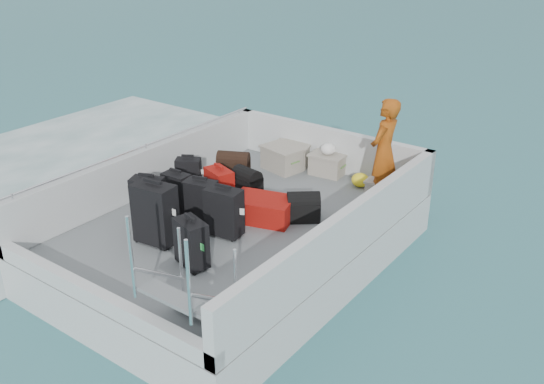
{
  "coord_description": "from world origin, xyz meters",
  "views": [
    {
      "loc": [
        4.82,
        -5.72,
        4.49
      ],
      "look_at": [
        0.3,
        0.42,
        1.0
      ],
      "focal_mm": 40.0,
      "sensor_mm": 36.0,
      "label": 1
    }
  ],
  "objects_px": {
    "suitcase_2": "(189,176)",
    "passenger": "(384,152)",
    "suitcase_7": "(224,213)",
    "suitcase_4": "(201,203)",
    "crate_1": "(292,155)",
    "suitcase_5": "(220,189)",
    "suitcase_3": "(155,214)",
    "crate_2": "(327,165)",
    "suitcase_0": "(148,201)",
    "suitcase_8": "(263,209)",
    "suitcase_6": "(191,244)",
    "suitcase_1": "(177,193)",
    "crate_3": "(385,192)",
    "crate_0": "(282,159)"
  },
  "relations": [
    {
      "from": "suitcase_0",
      "to": "suitcase_1",
      "type": "relative_size",
      "value": 1.15
    },
    {
      "from": "suitcase_4",
      "to": "crate_1",
      "type": "relative_size",
      "value": 1.1
    },
    {
      "from": "suitcase_0",
      "to": "suitcase_7",
      "type": "distance_m",
      "value": 1.11
    },
    {
      "from": "suitcase_7",
      "to": "passenger",
      "type": "distance_m",
      "value": 2.5
    },
    {
      "from": "suitcase_4",
      "to": "crate_2",
      "type": "xyz_separation_m",
      "value": [
        0.46,
        2.52,
        -0.16
      ]
    },
    {
      "from": "suitcase_8",
      "to": "passenger",
      "type": "height_order",
      "value": "passenger"
    },
    {
      "from": "crate_2",
      "to": "suitcase_2",
      "type": "bearing_deg",
      "value": -125.98
    },
    {
      "from": "crate_1",
      "to": "crate_2",
      "type": "bearing_deg",
      "value": 0.0
    },
    {
      "from": "crate_0",
      "to": "crate_2",
      "type": "xyz_separation_m",
      "value": [
        0.72,
        0.28,
        -0.02
      ]
    },
    {
      "from": "suitcase_4",
      "to": "passenger",
      "type": "distance_m",
      "value": 2.7
    },
    {
      "from": "passenger",
      "to": "suitcase_2",
      "type": "bearing_deg",
      "value": -60.58
    },
    {
      "from": "suitcase_1",
      "to": "suitcase_2",
      "type": "xyz_separation_m",
      "value": [
        -0.35,
        0.6,
        -0.02
      ]
    },
    {
      "from": "suitcase_6",
      "to": "suitcase_8",
      "type": "height_order",
      "value": "suitcase_6"
    },
    {
      "from": "suitcase_6",
      "to": "suitcase_8",
      "type": "bearing_deg",
      "value": 109.5
    },
    {
      "from": "suitcase_8",
      "to": "suitcase_3",
      "type": "bearing_deg",
      "value": 136.21
    },
    {
      "from": "suitcase_2",
      "to": "passenger",
      "type": "distance_m",
      "value": 2.94
    },
    {
      "from": "suitcase_6",
      "to": "suitcase_3",
      "type": "bearing_deg",
      "value": -173.91
    },
    {
      "from": "suitcase_6",
      "to": "passenger",
      "type": "bearing_deg",
      "value": 88.73
    },
    {
      "from": "crate_1",
      "to": "crate_3",
      "type": "height_order",
      "value": "crate_1"
    },
    {
      "from": "suitcase_3",
      "to": "suitcase_1",
      "type": "bearing_deg",
      "value": 110.73
    },
    {
      "from": "suitcase_8",
      "to": "crate_3",
      "type": "bearing_deg",
      "value": -52.63
    },
    {
      "from": "suitcase_5",
      "to": "crate_1",
      "type": "bearing_deg",
      "value": 112.48
    },
    {
      "from": "crate_1",
      "to": "suitcase_5",
      "type": "bearing_deg",
      "value": -86.64
    },
    {
      "from": "suitcase_3",
      "to": "crate_0",
      "type": "bearing_deg",
      "value": 86.01
    },
    {
      "from": "suitcase_0",
      "to": "suitcase_2",
      "type": "bearing_deg",
      "value": 82.66
    },
    {
      "from": "suitcase_8",
      "to": "crate_1",
      "type": "relative_size",
      "value": 1.42
    },
    {
      "from": "suitcase_5",
      "to": "suitcase_3",
      "type": "bearing_deg",
      "value": -70.4
    },
    {
      "from": "suitcase_3",
      "to": "passenger",
      "type": "xyz_separation_m",
      "value": [
        1.76,
        2.83,
        0.38
      ]
    },
    {
      "from": "suitcase_6",
      "to": "suitcase_2",
      "type": "bearing_deg",
      "value": 151.59
    },
    {
      "from": "suitcase_5",
      "to": "suitcase_7",
      "type": "distance_m",
      "value": 0.83
    },
    {
      "from": "suitcase_2",
      "to": "suitcase_3",
      "type": "height_order",
      "value": "suitcase_3"
    },
    {
      "from": "suitcase_2",
      "to": "crate_2",
      "type": "height_order",
      "value": "suitcase_2"
    },
    {
      "from": "suitcase_0",
      "to": "suitcase_7",
      "type": "relative_size",
      "value": 1.02
    },
    {
      "from": "suitcase_0",
      "to": "crate_3",
      "type": "bearing_deg",
      "value": 25.55
    },
    {
      "from": "suitcase_1",
      "to": "crate_1",
      "type": "xyz_separation_m",
      "value": [
        0.29,
        2.45,
        -0.12
      ]
    },
    {
      "from": "suitcase_6",
      "to": "suitcase_8",
      "type": "relative_size",
      "value": 0.74
    },
    {
      "from": "suitcase_7",
      "to": "crate_3",
      "type": "relative_size",
      "value": 1.28
    },
    {
      "from": "crate_2",
      "to": "passenger",
      "type": "height_order",
      "value": "passenger"
    },
    {
      "from": "suitcase_3",
      "to": "crate_2",
      "type": "bearing_deg",
      "value": 73.28
    },
    {
      "from": "suitcase_5",
      "to": "suitcase_6",
      "type": "bearing_deg",
      "value": -42.06
    },
    {
      "from": "suitcase_7",
      "to": "suitcase_4",
      "type": "bearing_deg",
      "value": 163.8
    },
    {
      "from": "suitcase_4",
      "to": "crate_0",
      "type": "distance_m",
      "value": 2.26
    },
    {
      "from": "suitcase_4",
      "to": "suitcase_7",
      "type": "relative_size",
      "value": 0.96
    },
    {
      "from": "suitcase_4",
      "to": "crate_1",
      "type": "bearing_deg",
      "value": 82.63
    },
    {
      "from": "suitcase_4",
      "to": "crate_2",
      "type": "height_order",
      "value": "suitcase_4"
    },
    {
      "from": "suitcase_3",
      "to": "suitcase_0",
      "type": "bearing_deg",
      "value": 139.2
    },
    {
      "from": "crate_1",
      "to": "suitcase_2",
      "type": "bearing_deg",
      "value": -109.1
    },
    {
      "from": "crate_3",
      "to": "suitcase_8",
      "type": "bearing_deg",
      "value": -126.45
    },
    {
      "from": "suitcase_2",
      "to": "suitcase_7",
      "type": "relative_size",
      "value": 0.81
    },
    {
      "from": "suitcase_5",
      "to": "suitcase_0",
      "type": "bearing_deg",
      "value": -97.42
    }
  ]
}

